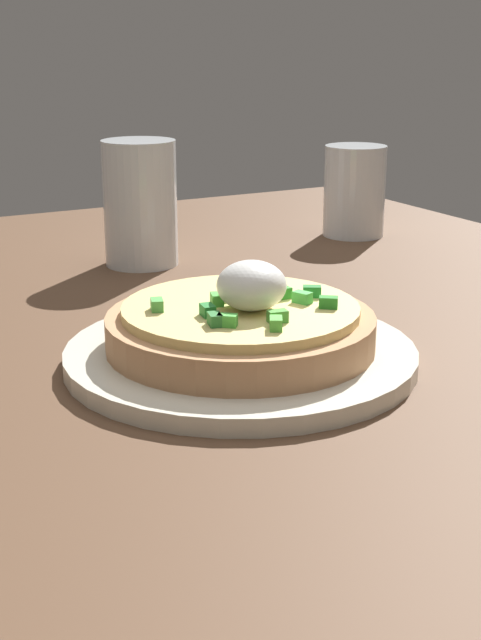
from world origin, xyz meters
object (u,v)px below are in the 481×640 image
(plate, at_px, (240,355))
(cup_near, at_px, (354,195))
(pizza, at_px, (241,324))
(cup_far, at_px, (140,209))

(plate, bearing_deg, cup_near, 134.53)
(pizza, relative_size, cup_far, 1.52)
(pizza, height_order, cup_far, cup_far)
(pizza, bearing_deg, plate, -170.17)
(plate, height_order, pizza, pizza)
(cup_near, distance_m, cup_far, 0.27)
(plate, distance_m, cup_far, 0.31)
(cup_near, bearing_deg, pizza, -45.37)
(plate, distance_m, pizza, 0.02)
(cup_far, bearing_deg, pizza, -9.18)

